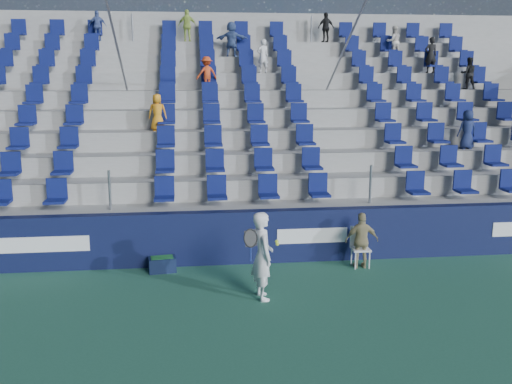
# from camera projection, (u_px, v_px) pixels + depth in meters

# --- Properties ---
(ground) EXTENTS (70.00, 70.00, 0.00)m
(ground) POSITION_uv_depth(u_px,v_px,m) (263.00, 321.00, 9.89)
(ground) COLOR #296049
(ground) RESTS_ON ground
(sponsor_wall) EXTENTS (24.00, 0.32, 1.20)m
(sponsor_wall) POSITION_uv_depth(u_px,v_px,m) (246.00, 237.00, 12.83)
(sponsor_wall) COLOR #10163B
(sponsor_wall) RESTS_ON ground
(grandstand) EXTENTS (24.00, 8.17, 6.63)m
(grandstand) POSITION_uv_depth(u_px,v_px,m) (229.00, 142.00, 17.46)
(grandstand) COLOR #9F9F9A
(grandstand) RESTS_ON ground
(tennis_player) EXTENTS (0.69, 0.67, 1.70)m
(tennis_player) POSITION_uv_depth(u_px,v_px,m) (262.00, 256.00, 10.73)
(tennis_player) COLOR white
(tennis_player) RESTS_ON ground
(line_judge_chair) EXTENTS (0.39, 0.40, 0.89)m
(line_judge_chair) POSITION_uv_depth(u_px,v_px,m) (360.00, 244.00, 12.63)
(line_judge_chair) COLOR white
(line_judge_chair) RESTS_ON ground
(line_judge) EXTENTS (0.75, 0.36, 1.25)m
(line_judge) POSITION_uv_depth(u_px,v_px,m) (362.00, 240.00, 12.47)
(line_judge) COLOR tan
(line_judge) RESTS_ON ground
(ball_bin) EXTENTS (0.62, 0.45, 0.32)m
(ball_bin) POSITION_uv_depth(u_px,v_px,m) (162.00, 264.00, 12.32)
(ball_bin) COLOR #0F1A39
(ball_bin) RESTS_ON ground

